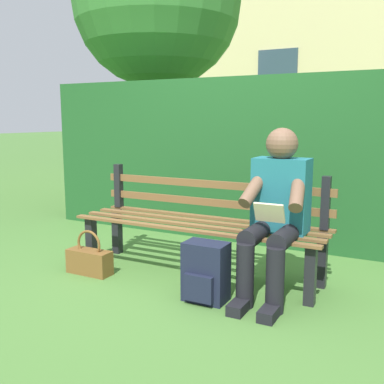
% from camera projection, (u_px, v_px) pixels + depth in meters
% --- Properties ---
extents(ground, '(60.00, 60.00, 0.00)m').
position_uv_depth(ground, '(198.00, 274.00, 3.53)').
color(ground, '#477533').
extents(park_bench, '(1.99, 0.52, 0.81)m').
position_uv_depth(park_bench, '(202.00, 222.00, 3.52)').
color(park_bench, black).
rests_on(park_bench, ground).
extents(person_seated, '(0.44, 0.73, 1.15)m').
position_uv_depth(person_seated, '(276.00, 209.00, 3.05)').
color(person_seated, '#1E6672').
rests_on(person_seated, ground).
extents(hedge_backdrop, '(5.40, 0.72, 1.67)m').
position_uv_depth(hedge_backdrop, '(297.00, 158.00, 4.37)').
color(hedge_backdrop, '#1E5123').
rests_on(hedge_backdrop, ground).
extents(tree, '(2.52, 2.40, 4.06)m').
position_uv_depth(tree, '(153.00, 9.00, 6.49)').
color(tree, brown).
rests_on(tree, ground).
extents(backpack, '(0.29, 0.26, 0.40)m').
position_uv_depth(backpack, '(206.00, 272.00, 3.00)').
color(backpack, '#191E33').
rests_on(backpack, ground).
extents(handbag, '(0.37, 0.14, 0.35)m').
position_uv_depth(handbag, '(89.00, 260.00, 3.54)').
color(handbag, brown).
rests_on(handbag, ground).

